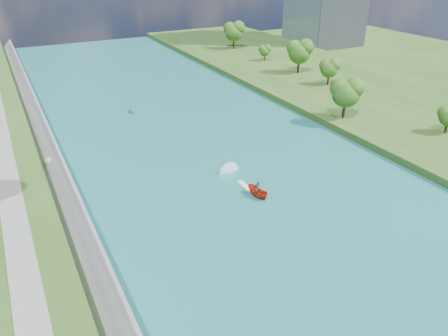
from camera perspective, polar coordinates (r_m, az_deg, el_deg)
ground at (r=60.46m, az=8.14°, el=-7.21°), size 260.00×260.00×0.00m
river_water at (r=75.14m, az=-0.59°, el=0.39°), size 55.00×240.00×0.10m
berm_east at (r=105.18m, az=24.34°, el=6.31°), size 44.00×240.00×1.50m
riprap_bank at (r=67.57m, az=-20.31°, el=-3.06°), size 3.99×236.00×4.05m
riverside_path at (r=67.09m, az=-26.19°, el=-2.75°), size 3.00×200.00×0.10m
trees_east at (r=115.03m, az=12.64°, el=12.58°), size 19.79×142.01×10.99m
motorboat at (r=66.86m, az=3.66°, el=-2.57°), size 3.60×18.91×2.23m
raft at (r=101.52m, az=-11.96°, el=7.30°), size 2.39×3.01×1.60m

